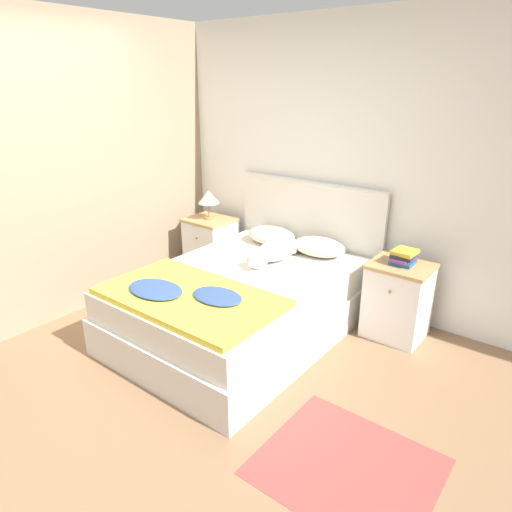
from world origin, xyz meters
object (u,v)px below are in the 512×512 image
pillow_right (319,247)px  dog (275,250)px  nightstand_right (398,300)px  nightstand_left (211,247)px  book_stack (404,257)px  bed (241,304)px  pillow_left (271,235)px  table_lamp (208,198)px

pillow_right → dog: 0.42m
nightstand_right → nightstand_left: bearing=180.0°
dog → book_stack: bearing=18.4°
bed → nightstand_left: nightstand_left is taller
pillow_right → nightstand_left: bearing=-178.6°
pillow_left → pillow_right: same height
book_stack → dog: bearing=-161.6°
nightstand_left → book_stack: bearing=0.4°
nightstand_right → table_lamp: 2.15m
bed → table_lamp: table_lamp is taller
pillow_left → dog: 0.46m
pillow_right → book_stack: book_stack is taller
dog → nightstand_right: bearing=17.7°
nightstand_left → table_lamp: 0.54m
pillow_right → bed: bearing=-108.8°
nightstand_right → table_lamp: size_ratio=2.12×
bed → pillow_left: size_ratio=4.10×
nightstand_left → book_stack: book_stack is taller
bed → table_lamp: (-1.04, 0.74, 0.60)m
pillow_left → table_lamp: (-0.78, -0.04, 0.26)m
nightstand_left → pillow_left: (0.78, 0.03, 0.28)m
bed → book_stack: (1.04, 0.77, 0.44)m
book_stack → bed: bearing=-143.7°
nightstand_right → table_lamp: (-2.08, -0.01, 0.54)m
pillow_left → pillow_right: (0.53, 0.00, 0.00)m
bed → dog: dog is taller
dog → book_stack: (1.01, 0.34, 0.08)m
dog → table_lamp: table_lamp is taller
nightstand_left → dog: dog is taller
dog → nightstand_left: bearing=163.4°
pillow_left → pillow_right: bearing=0.0°
nightstand_right → book_stack: book_stack is taller
dog → table_lamp: (-1.08, 0.31, 0.25)m
book_stack → table_lamp: size_ratio=0.79×
pillow_left → dog: size_ratio=0.68×
nightstand_left → table_lamp: (0.00, -0.01, 0.54)m
table_lamp → dog: bearing=-16.1°
pillow_left → dog: (0.30, -0.35, 0.01)m
bed → dog: 0.56m
nightstand_right → book_stack: size_ratio=2.69×
nightstand_left → nightstand_right: size_ratio=1.00×
bed → nightstand_right: size_ratio=3.16×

